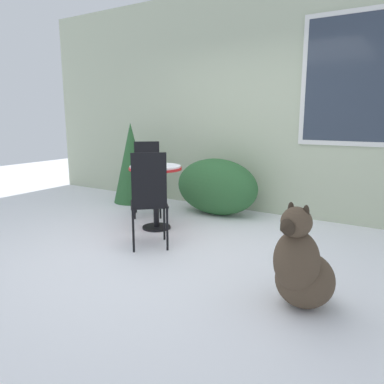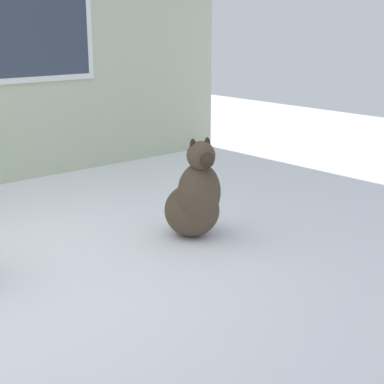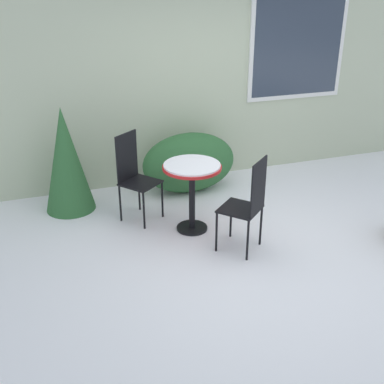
# 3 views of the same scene
# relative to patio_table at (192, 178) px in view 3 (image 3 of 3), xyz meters

# --- Properties ---
(ground_plane) EXTENTS (16.00, 16.00, 0.00)m
(ground_plane) POSITION_rel_patio_table_xyz_m (0.59, -0.70, -0.64)
(ground_plane) COLOR white
(house_wall) EXTENTS (8.00, 0.10, 3.20)m
(house_wall) POSITION_rel_patio_table_xyz_m (0.69, 1.50, 0.98)
(house_wall) COLOR #B2BC9E
(house_wall) RESTS_ON ground_plane
(shrub_left) EXTENTS (1.25, 0.62, 0.81)m
(shrub_left) POSITION_rel_patio_table_xyz_m (0.30, 1.01, -0.23)
(shrub_left) COLOR #2D6033
(shrub_left) RESTS_ON ground_plane
(evergreen_bush) EXTENTS (0.60, 0.60, 1.29)m
(evergreen_bush) POSITION_rel_patio_table_xyz_m (-1.26, 0.98, 0.01)
(evergreen_bush) COLOR #2D6033
(evergreen_bush) RESTS_ON ground_plane
(patio_table) EXTENTS (0.65, 0.65, 0.80)m
(patio_table) POSITION_rel_patio_table_xyz_m (0.00, 0.00, 0.00)
(patio_table) COLOR black
(patio_table) RESTS_ON ground_plane
(patio_chair_near_table) EXTENTS (0.55, 0.55, 1.04)m
(patio_chair_near_table) POSITION_rel_patio_table_xyz_m (-0.54, 0.50, -0.08)
(patio_chair_near_table) COLOR black
(patio_chair_near_table) RESTS_ON ground_plane
(patio_chair_far_side) EXTENTS (0.55, 0.55, 1.04)m
(patio_chair_far_side) POSITION_rel_patio_table_xyz_m (0.39, -0.61, -0.08)
(patio_chair_far_side) COLOR black
(patio_chair_far_side) RESTS_ON ground_plane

